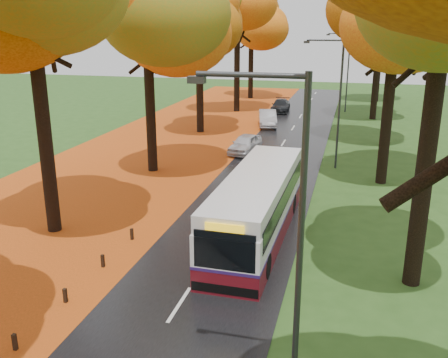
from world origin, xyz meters
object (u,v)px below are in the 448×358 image
at_px(streetlamp_near, 289,232).
at_px(bus, 257,205).
at_px(car_white, 245,144).
at_px(car_dark, 281,106).
at_px(streetlamp_mid, 336,94).
at_px(streetlamp_far, 346,66).
at_px(car_silver, 268,118).

height_order(streetlamp_near, bus, streetlamp_near).
relative_size(bus, car_white, 2.74).
bearing_deg(streetlamp_near, car_dark, 98.49).
relative_size(streetlamp_near, streetlamp_mid, 1.00).
distance_m(bus, car_white, 14.61).
distance_m(streetlamp_mid, bus, 12.63).
bearing_deg(car_white, streetlamp_far, 81.00).
height_order(streetlamp_far, bus, streetlamp_far).
height_order(streetlamp_mid, bus, streetlamp_mid).
distance_m(bus, car_silver, 24.50).
xyz_separation_m(streetlamp_near, car_silver, (-6.30, 34.25, -3.97)).
distance_m(streetlamp_mid, car_dark, 21.54).
relative_size(streetlamp_mid, bus, 0.76).
height_order(streetlamp_far, car_dark, streetlamp_far).
bearing_deg(streetlamp_far, car_white, -107.25).
distance_m(streetlamp_mid, car_silver, 14.33).
relative_size(streetlamp_mid, car_dark, 1.85).
height_order(streetlamp_near, streetlamp_far, same).
relative_size(bus, car_silver, 2.46).
distance_m(streetlamp_near, streetlamp_mid, 22.00).
xyz_separation_m(streetlamp_far, car_white, (-6.15, -19.81, -4.02)).
xyz_separation_m(streetlamp_mid, bus, (-2.55, -11.95, -3.22)).
bearing_deg(streetlamp_mid, streetlamp_far, 90.00).
relative_size(streetlamp_far, car_dark, 1.85).
xyz_separation_m(streetlamp_mid, car_dark, (-6.30, 20.20, -4.05)).
xyz_separation_m(car_silver, car_dark, (0.00, 7.95, -0.08)).
bearing_deg(car_silver, streetlamp_near, -92.11).
height_order(bus, car_dark, bus).
bearing_deg(bus, streetlamp_mid, 78.83).
bearing_deg(bus, streetlamp_far, 86.59).
relative_size(streetlamp_near, car_dark, 1.85).
xyz_separation_m(streetlamp_mid, car_white, (-6.15, 2.19, -4.02)).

